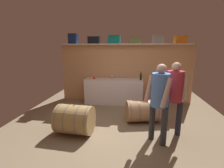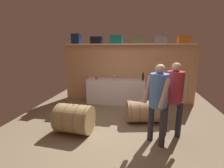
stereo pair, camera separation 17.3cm
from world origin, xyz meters
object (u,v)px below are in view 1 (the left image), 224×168
Objects in this scene: toolcase_black at (94,40)px; wine_bottle_dark at (141,76)px; toolcase_olive at (135,40)px; wine_barrel_near at (142,111)px; red_funnel at (94,78)px; toolcase_grey at (158,39)px; work_cabinet at (114,91)px; tasting_cup at (145,99)px; toolcase_orange at (180,40)px; toolcase_teal at (114,39)px; wine_barrel_far at (75,119)px; visitor_tasting at (160,96)px; winemaker_pouring at (174,92)px; wine_glass at (112,76)px; toolcase_navy at (73,39)px.

toolcase_black is 1.99m from wine_bottle_dark.
toolcase_olive is 2.38m from wine_barrel_near.
red_funnel is (-1.58, -0.01, -0.08)m from wine_bottle_dark.
toolcase_grey is at bearing 22.58° from wine_bottle_dark.
toolcase_grey reaches higher than work_cabinet.
tasting_cup is (0.04, 0.00, 0.31)m from wine_barrel_near.
toolcase_orange is 6.02× the size of tasting_cup.
toolcase_grey is at bearing 59.57° from wine_barrel_near.
toolcase_teal is 3.61× the size of red_funnel.
wine_bottle_dark is (-1.21, -0.21, -1.17)m from toolcase_orange.
work_cabinet reaches higher than wine_barrel_far.
toolcase_orange is at bearing 0.87° from toolcase_teal.
toolcase_orange reaches higher than visitor_tasting.
toolcase_olive is 1.86m from work_cabinet.
toolcase_teal reaches higher than wine_bottle_dark.
toolcase_grey is 2.45m from wine_barrel_near.
wine_barrel_far reaches higher than tasting_cup.
tasting_cup is at bearing 31.10° from wine_barrel_far.
toolcase_orange is 2.85m from visitor_tasting.
toolcase_orange is 0.18× the size of work_cabinet.
visitor_tasting is at bearing -54.54° from toolcase_black.
tasting_cup is 0.91m from winemaker_pouring.
wine_glass is at bearing 126.42° from tasting_cup.
work_cabinet is 1.60m from wine_barrel_near.
work_cabinet is 0.54m from wine_glass.
red_funnel is at bearing -6.35° from visitor_tasting.
wine_barrel_far is at bearing -142.57° from toolcase_orange.
toolcase_olive is at bearing 0.87° from toolcase_teal.
red_funnel is at bearing -179.61° from wine_bottle_dark.
wine_bottle_dark is 2.67m from wine_barrel_far.
toolcase_navy is at bearing 176.79° from wine_glass.
toolcase_grey is 0.22× the size of visitor_tasting.
toolcase_grey is 0.18× the size of work_cabinet.
wine_barrel_near is (0.99, -1.40, -0.67)m from wine_glass.
wine_glass is at bearing -173.30° from toolcase_grey.
toolcase_black is at bearing 173.07° from wine_glass.
red_funnel is (-2.78, -0.22, -1.25)m from toolcase_orange.
toolcase_navy reaches higher than toolcase_black.
visitor_tasting is at bearing -113.65° from toolcase_orange.
toolcase_orange is at bearing -2.13° from toolcase_black.
wine_glass is at bearing 0.03° from toolcase_navy.
toolcase_teal is (0.69, 0.00, 0.02)m from toolcase_black.
work_cabinet is (-2.11, -0.18, -1.72)m from toolcase_orange.
winemaker_pouring reaches higher than wine_bottle_dark.
toolcase_black reaches higher than toolcase_olive.
visitor_tasting reaches higher than work_cabinet.
toolcase_black is 1.38m from toolcase_olive.
work_cabinet reaches higher than tasting_cup.
red_funnel is at bearing -171.43° from toolcase_olive.
toolcase_black is 0.20× the size of work_cabinet.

